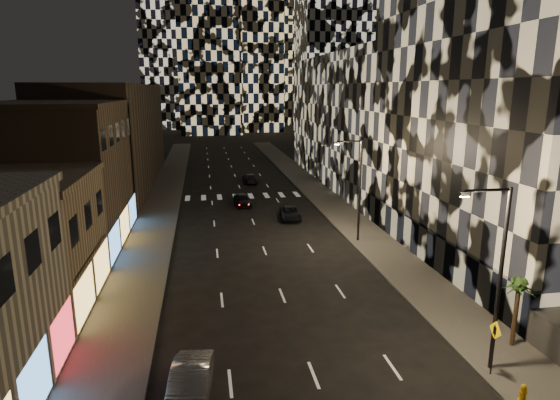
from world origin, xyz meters
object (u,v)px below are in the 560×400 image
object	(u,v)px
car_dark_rightlane	(290,213)
palm_tree	(518,291)
car_dark_oncoming	(250,178)
ped_sign	(494,338)
car_silver_parked	(190,386)
car_dark_midlane	(242,200)
fire_hydrant	(523,393)
streetlight_far	(357,184)
streetlight_near	(497,268)

from	to	relation	value
car_dark_rightlane	palm_tree	world-z (taller)	palm_tree
car_dark_oncoming	car_dark_rightlane	xyz separation A→B (m)	(2.22, -20.32, -0.03)
car_dark_rightlane	ped_sign	world-z (taller)	ped_sign
car_silver_parked	car_dark_midlane	xyz separation A→B (m)	(5.30, 35.04, -0.08)
fire_hydrant	car_dark_oncoming	bearing A→B (deg)	97.47
car_dark_midlane	fire_hydrant	bearing A→B (deg)	-83.25
fire_hydrant	ped_sign	size ratio (longest dim) A/B	0.29
streetlight_far	fire_hydrant	world-z (taller)	streetlight_far
car_dark_rightlane	palm_tree	bearing A→B (deg)	-69.44
streetlight_near	car_dark_oncoming	world-z (taller)	streetlight_near
streetlight_near	car_dark_oncoming	size ratio (longest dim) A/B	1.96
streetlight_near	car_dark_oncoming	distance (m)	49.38
car_dark_midlane	car_dark_oncoming	xyz separation A→B (m)	(2.28, 13.73, -0.05)
car_dark_oncoming	streetlight_near	bearing A→B (deg)	96.67
streetlight_far	car_dark_rightlane	bearing A→B (deg)	117.41
car_dark_rightlane	streetlight_near	bearing A→B (deg)	-75.38
car_silver_parked	car_dark_oncoming	world-z (taller)	car_silver_parked
car_silver_parked	palm_tree	size ratio (longest dim) A/B	1.28
car_dark_midlane	ped_sign	world-z (taller)	ped_sign
streetlight_near	car_dark_midlane	size ratio (longest dim) A/B	2.15
streetlight_far	car_dark_rightlane	size ratio (longest dim) A/B	1.97
car_dark_midlane	car_dark_oncoming	world-z (taller)	car_dark_midlane
streetlight_near	palm_tree	world-z (taller)	streetlight_near
car_dark_midlane	ped_sign	bearing A→B (deg)	-82.81
streetlight_far	fire_hydrant	distance (m)	23.05
car_dark_oncoming	car_dark_rightlane	distance (m)	20.44
car_dark_midlane	car_dark_rightlane	xyz separation A→B (m)	(4.50, -6.59, -0.08)
ped_sign	car_dark_rightlane	bearing A→B (deg)	101.05
palm_tree	streetlight_near	bearing A→B (deg)	-147.03
streetlight_near	streetlight_far	distance (m)	20.00
car_dark_midlane	palm_tree	bearing A→B (deg)	-77.70
car_silver_parked	palm_tree	xyz separation A→B (m)	(16.78, 1.76, 2.46)
streetlight_near	car_dark_midlane	xyz separation A→B (m)	(-8.85, 34.99, -4.64)
fire_hydrant	ped_sign	xyz separation A→B (m)	(-0.20, 2.03, 1.49)
ped_sign	palm_tree	xyz separation A→B (m)	(2.68, 2.21, 1.23)
streetlight_far	car_dark_midlane	size ratio (longest dim) A/B	2.15
car_silver_parked	fire_hydrant	size ratio (longest dim) A/B	5.99
car_dark_rightlane	fire_hydrant	distance (m)	31.27
fire_hydrant	palm_tree	distance (m)	5.62
car_dark_midlane	ped_sign	xyz separation A→B (m)	(8.80, -35.50, 1.31)
car_silver_parked	fire_hydrant	distance (m)	14.52
palm_tree	car_dark_oncoming	bearing A→B (deg)	101.07
car_dark_rightlane	fire_hydrant	world-z (taller)	car_dark_rightlane
car_dark_oncoming	car_silver_parked	bearing A→B (deg)	80.14
streetlight_far	car_dark_midlane	distance (m)	18.01
car_dark_midlane	palm_tree	size ratio (longest dim) A/B	1.11
car_dark_midlane	fire_hydrant	world-z (taller)	car_dark_midlane
car_dark_midlane	streetlight_near	bearing A→B (deg)	-82.53
car_silver_parked	palm_tree	distance (m)	17.05
streetlight_near	car_dark_midlane	bearing A→B (deg)	104.20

